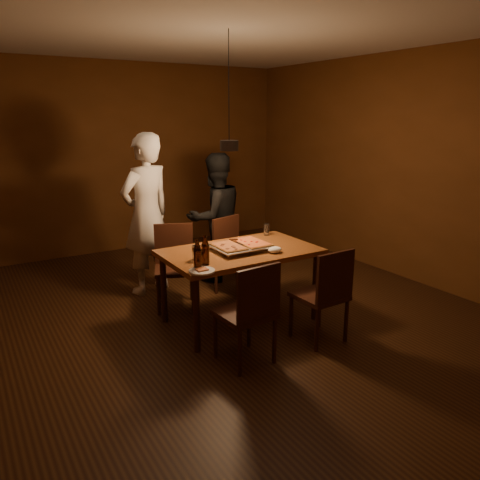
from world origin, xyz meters
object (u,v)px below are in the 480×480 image
dining_table (240,257)px  chair_far_left (174,258)px  chair_near_left (251,305)px  beer_bottle_a (197,254)px  pendant_lamp (229,144)px  chair_near_right (326,288)px  beer_bottle_b (205,250)px  chair_far_right (233,248)px  pizza_tray (240,247)px  diner_dark (215,218)px  diner_white (147,215)px  plate_slice (202,271)px

dining_table → chair_far_left: bearing=118.4°
chair_near_left → beer_bottle_a: (-0.23, 0.50, 0.34)m
pendant_lamp → chair_near_right: bearing=-68.6°
beer_bottle_b → chair_near_right: bearing=-32.7°
chair_far_right → pendant_lamp: bearing=41.0°
dining_table → pizza_tray: 0.10m
pizza_tray → diner_dark: diner_dark is taller
chair_near_left → diner_white: size_ratio=0.26×
chair_far_left → chair_far_right: (0.73, -0.00, 0.00)m
chair_far_right → pizza_tray: (-0.34, -0.72, 0.24)m
dining_table → chair_far_right: (0.34, 0.72, -0.14)m
chair_far_left → pendant_lamp: pendant_lamp is taller
chair_far_right → dining_table: bearing=49.0°
diner_white → chair_far_left: bearing=79.8°
dining_table → diner_white: bearing=110.6°
chair_near_right → pendant_lamp: 1.65m
pendant_lamp → diner_dark: bearing=69.2°
chair_far_left → pendant_lamp: size_ratio=0.50×
pizza_tray → plate_slice: size_ratio=2.48×
chair_far_left → chair_near_right: size_ratio=1.13×
diner_white → dining_table: bearing=91.4°
dining_table → chair_far_right: 0.81m
dining_table → pizza_tray: bearing=-36.1°
diner_dark → chair_near_right: bearing=85.5°
dining_table → pendant_lamp: bearing=88.5°
diner_white → pendant_lamp: size_ratio=1.69×
dining_table → beer_bottle_a: 0.72m
chair_far_left → pizza_tray: 0.86m
chair_far_left → diner_dark: (0.79, 0.51, 0.26)m
beer_bottle_b → diner_white: bearing=89.2°
beer_bottle_a → diner_white: bearing=85.1°
dining_table → beer_bottle_b: 0.59m
diner_white → beer_bottle_b: bearing=69.9°
pizza_tray → diner_dark: bearing=70.4°
chair_near_left → beer_bottle_b: beer_bottle_b is taller
diner_white → diner_dark: (0.88, -0.04, -0.13)m
chair_far_left → beer_bottle_b: bearing=106.2°
chair_far_right → plate_slice: (-0.96, -1.12, 0.22)m
chair_near_left → beer_bottle_a: bearing=110.7°
pendant_lamp → beer_bottle_a: bearing=-140.2°
beer_bottle_a → diner_dark: (1.01, 1.54, -0.08)m
beer_bottle_b → dining_table: bearing=24.9°
dining_table → pendant_lamp: size_ratio=1.36×
dining_table → chair_far_left: size_ratio=2.73×
chair_far_left → chair_near_right: same height
chair_far_left → chair_near_right: 1.74m
chair_near_left → diner_white: bearing=88.3°
chair_near_right → pendant_lamp: (-0.40, 1.03, 1.22)m
beer_bottle_a → plate_slice: 0.15m
diner_white → chair_far_right: bearing=126.7°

